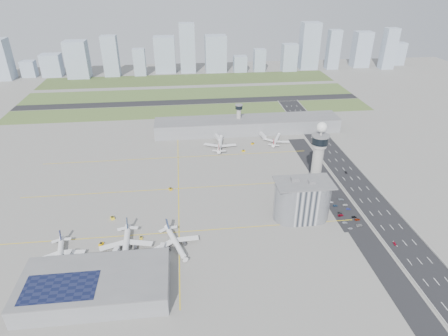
{
  "coord_description": "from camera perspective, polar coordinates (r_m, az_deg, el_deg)",
  "views": [
    {
      "loc": [
        -32.1,
        -246.75,
        168.71
      ],
      "look_at": [
        0.0,
        35.0,
        15.0
      ],
      "focal_mm": 30.0,
      "sensor_mm": 36.0,
      "label": 1
    }
  ],
  "objects": [
    {
      "name": "car_lot_6",
      "position": [
        295.43,
        19.9,
        -8.2
      ],
      "size": [
        4.89,
        2.64,
        1.3
      ],
      "primitive_type": "imported",
      "rotation": [
        0.0,
        0.0,
        1.68
      ],
      "color": "#999999",
      "rests_on": "ground"
    },
    {
      "name": "car_hw_4",
      "position": [
        478.02,
        11.08,
        7.33
      ],
      "size": [
        1.66,
        3.54,
        1.17
      ],
      "primitive_type": "imported",
      "rotation": [
        0.0,
        0.0,
        -0.08
      ],
      "color": "#949596",
      "rests_on": "ground"
    },
    {
      "name": "skyline_bldg_3",
      "position": [
        728.69,
        -24.74,
        14.06
      ],
      "size": [
        32.3,
        25.84,
        36.93
      ],
      "primitive_type": "cube",
      "color": "#9EADC1",
      "rests_on": "ground"
    },
    {
      "name": "car_hw_2",
      "position": [
        433.78,
        15.09,
        4.64
      ],
      "size": [
        2.83,
        4.98,
        1.31
      ],
      "primitive_type": "imported",
      "rotation": [
        0.0,
        0.0,
        -0.14
      ],
      "color": "navy",
      "rests_on": "ground"
    },
    {
      "name": "airplane_far_b",
      "position": [
        408.82,
        7.99,
        4.54
      ],
      "size": [
        41.0,
        43.57,
        9.67
      ],
      "primitive_type": null,
      "rotation": [
        0.0,
        0.0,
        1.15
      ],
      "color": "white",
      "rests_on": "ground"
    },
    {
      "name": "tug_0",
      "position": [
        274.36,
        -18.21,
        -10.94
      ],
      "size": [
        3.45,
        4.04,
        1.98
      ],
      "primitive_type": null,
      "rotation": [
        0.0,
        0.0,
        -0.38
      ],
      "color": "#FCB200",
      "rests_on": "ground"
    },
    {
      "name": "grass_strip_0",
      "position": [
        501.14,
        -4.79,
        8.69
      ],
      "size": [
        480.0,
        50.0,
        0.08
      ],
      "primitive_type": "cube",
      "color": "#415A2A",
      "rests_on": "ground"
    },
    {
      "name": "car_lot_5",
      "position": [
        315.44,
        16.02,
        -5.01
      ],
      "size": [
        3.32,
        1.28,
        1.08
      ],
      "primitive_type": "imported",
      "rotation": [
        0.0,
        0.0,
        1.53
      ],
      "color": "#B9BAC0",
      "rests_on": "ground"
    },
    {
      "name": "airplane_near_b",
      "position": [
        263.3,
        -14.78,
        -10.86
      ],
      "size": [
        37.84,
        43.92,
        11.87
      ],
      "primitive_type": null,
      "rotation": [
        0.0,
        0.0,
        -1.53
      ],
      "color": "white",
      "rests_on": "ground"
    },
    {
      "name": "taxiway_line_h_0",
      "position": [
        274.78,
        -6.87,
        -9.66
      ],
      "size": [
        260.0,
        0.6,
        0.01
      ],
      "primitive_type": "cube",
      "color": "yellow",
      "rests_on": "ground"
    },
    {
      "name": "tug_5",
      "position": [
        402.91,
        4.38,
        3.77
      ],
      "size": [
        3.82,
        4.0,
        1.92
      ],
      "primitive_type": null,
      "rotation": [
        0.0,
        0.0,
        2.48
      ],
      "color": "#E6AC06",
      "rests_on": "ground"
    },
    {
      "name": "car_lot_3",
      "position": [
        304.63,
        17.28,
        -6.53
      ],
      "size": [
        3.87,
        1.84,
        1.09
      ],
      "primitive_type": "imported",
      "rotation": [
        0.0,
        0.0,
        1.49
      ],
      "color": "#28292C",
      "rests_on": "ground"
    },
    {
      "name": "skyline_bldg_12",
      "position": [
        710.71,
        9.91,
        16.27
      ],
      "size": [
        26.14,
        20.92,
        46.89
      ],
      "primitive_type": "cube",
      "color": "#9EADC1",
      "rests_on": "ground"
    },
    {
      "name": "skyline_bldg_7",
      "position": [
        697.98,
        -9.0,
        16.72
      ],
      "size": [
        35.76,
        28.61,
        61.22
      ],
      "primitive_type": "cube",
      "color": "#9EADC1",
      "rests_on": "ground"
    },
    {
      "name": "taxiway_line_v",
      "position": [
        324.21,
        -6.95,
        -3.13
      ],
      "size": [
        0.6,
        260.0,
        0.01
      ],
      "primitive_type": "cube",
      "color": "yellow",
      "rests_on": "ground"
    },
    {
      "name": "runway",
      "position": [
        536.11,
        -4.95,
        10.02
      ],
      "size": [
        480.0,
        22.0,
        0.1
      ],
      "primitive_type": "cube",
      "color": "black",
      "rests_on": "ground"
    },
    {
      "name": "car_hw_1",
      "position": [
        363.07,
        18.1,
        -0.65
      ],
      "size": [
        1.61,
        3.99,
        1.29
      ],
      "primitive_type": "imported",
      "rotation": [
        0.0,
        0.0,
        -0.06
      ],
      "color": "black",
      "rests_on": "ground"
    },
    {
      "name": "tug_3",
      "position": [
        322.83,
        -8.15,
        -3.16
      ],
      "size": [
        3.59,
        4.18,
        2.04
      ],
      "primitive_type": null,
      "rotation": [
        0.0,
        0.0,
        0.4
      ],
      "color": "gold",
      "rests_on": "ground"
    },
    {
      "name": "car_lot_0",
      "position": [
        290.3,
        18.69,
        -8.7
      ],
      "size": [
        3.51,
        1.82,
        1.14
      ],
      "primitive_type": "imported",
      "rotation": [
        0.0,
        0.0,
        1.72
      ],
      "color": "silver",
      "rests_on": "ground"
    },
    {
      "name": "skyline_bldg_9",
      "position": [
        695.68,
        -1.28,
        17.04
      ],
      "size": [
        36.96,
        29.57,
        62.11
      ],
      "primitive_type": "cube",
      "color": "#9EADC1",
      "rests_on": "ground"
    },
    {
      "name": "car_lot_11",
      "position": [
        321.13,
        17.4,
        -4.57
      ],
      "size": [
        4.62,
        2.26,
        1.29
      ],
      "primitive_type": "imported",
      "rotation": [
        0.0,
        0.0,
        1.47
      ],
      "color": "gray",
      "rests_on": "ground"
    },
    {
      "name": "jet_bridge_near_0",
      "position": [
        261.83,
        -23.5,
        -13.75
      ],
      "size": [
        5.39,
        14.31,
        5.7
      ],
      "primitive_type": null,
      "rotation": [
        0.0,
        0.0,
        1.4
      ],
      "color": "silver",
      "rests_on": "ground"
    },
    {
      "name": "taxiway_line_h_2",
      "position": [
        376.73,
        -7.01,
        1.63
      ],
      "size": [
        260.0,
        0.6,
        0.01
      ],
      "primitive_type": "cube",
      "color": "yellow",
      "rests_on": "ground"
    },
    {
      "name": "car_lot_2",
      "position": [
        301.86,
        17.34,
        -6.88
      ],
      "size": [
        4.65,
        2.67,
        1.22
      ],
      "primitive_type": "imported",
      "rotation": [
        0.0,
        0.0,
        1.72
      ],
      "color": "maroon",
      "rests_on": "ground"
    },
    {
      "name": "jet_bridge_near_2",
      "position": [
        249.9,
        -9.91,
        -13.66
      ],
      "size": [
        5.39,
        14.31,
        5.7
      ],
      "primitive_type": null,
      "rotation": [
        0.0,
        0.0,
        1.4
      ],
      "color": "silver",
      "rests_on": "ground"
    },
    {
      "name": "tug_1",
      "position": [
        297.13,
        -16.65,
        -7.28
      ],
      "size": [
        3.79,
        4.35,
        2.11
      ],
      "primitive_type": null,
      "rotation": [
        0.0,
        0.0,
        -2.71
      ],
      "color": "yellow",
      "rests_on": "ground"
    },
    {
      "name": "taxiway_line_h_1",
      "position": [
        324.21,
        -6.95,
        -3.13
      ],
      "size": [
        260.0,
        0.6,
        0.01
      ],
      "primitive_type": "cube",
      "color": "yellow",
      "rests_on": "ground"
    },
    {
      "name": "admin_building",
      "position": [
        284.81,
        11.82,
        -4.82
      ],
      "size": [
        42.0,
        24.0,
        33.5
      ],
      "color": "#B2B2B7",
      "rests_on": "ground"
    },
    {
      "name": "barrier_right",
      "position": [
        339.26,
        22.97,
        -3.76
      ],
      "size": [
        0.6,
        500.0,
        1.2
      ],
      "primitive_type": "cube",
      "color": "#9E9E99",
      "rests_on": "ground"
    },
    {
      "name": "jet_bridge_far_0",
      "position": [
        414.88,
        -1.25,
        4.89
      ],
      "size": [
        5.39,
        14.31,
        5.7
      ],
      "primitive_type": null,
      "rotation": [
        0.0,
        0.0,
        -1.4
      ],
      "color": "silver",
      "rests_on": "ground"
    },
    {
      "name": "skyline_bldg_15",
      "position": [
        772.31,
        20.2,
        16.6
      ],
      "size": [
        30.25,
        24.2,
        63.4
      ],
      "primitive_type": "cube",
      "color": "#9EADC1",
      "rests_on": "ground"
    },
    {
      "name": "car_lot_4",
      "position": [
        311.91,
        16.59,
        -5.5
      ],
      "size": [
        3.83,
        1.7,
        1.28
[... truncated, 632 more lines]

